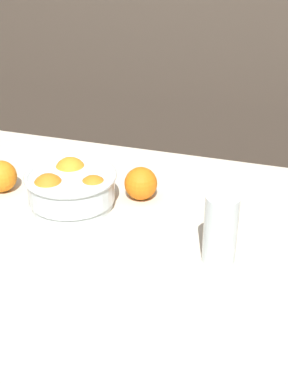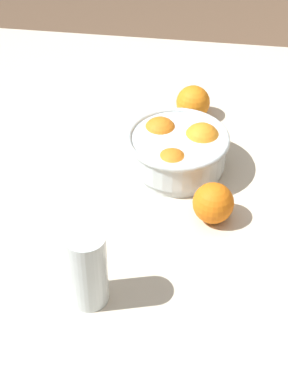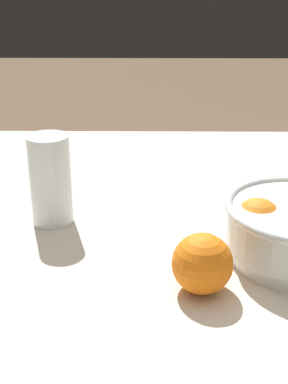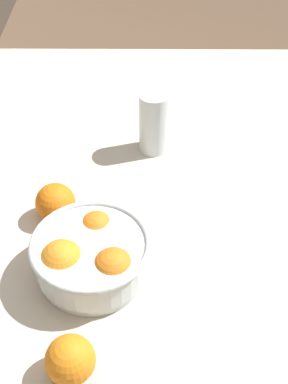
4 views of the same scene
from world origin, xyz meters
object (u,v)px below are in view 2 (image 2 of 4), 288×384
(fruit_bowl, at_px, (178,149))
(orange_loose_near_bowl, at_px, (213,202))
(orange_loose_front, at_px, (193,102))
(juice_glass, at_px, (88,271))

(fruit_bowl, relative_size, orange_loose_near_bowl, 2.69)
(orange_loose_near_bowl, distance_m, orange_loose_front, 0.35)
(juice_glass, height_order, orange_loose_near_bowl, juice_glass)
(fruit_bowl, distance_m, juice_glass, 0.39)
(fruit_bowl, bearing_deg, orange_loose_front, 175.19)
(fruit_bowl, xyz_separation_m, orange_loose_front, (-0.20, 0.02, -0.01))
(juice_glass, height_order, orange_loose_front, juice_glass)
(fruit_bowl, distance_m, orange_loose_near_bowl, 0.17)
(fruit_bowl, relative_size, orange_loose_front, 2.74)
(fruit_bowl, relative_size, juice_glass, 1.46)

